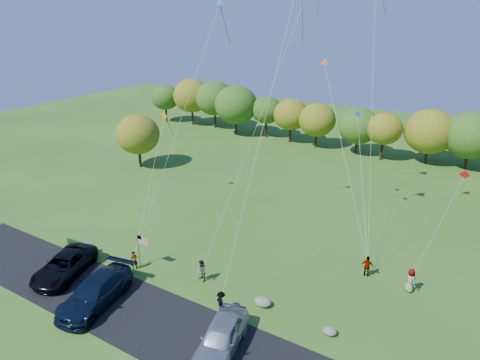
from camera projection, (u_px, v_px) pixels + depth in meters
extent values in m
plane|color=#305919|center=(189.00, 290.00, 31.65)|extent=(140.00, 140.00, 0.00)
cube|color=black|center=(153.00, 321.00, 28.47)|extent=(44.00, 6.00, 0.06)
cylinder|color=#332012|center=(162.00, 118.00, 76.77)|extent=(0.36, 0.36, 2.59)
ellipsoid|color=#315E17|center=(160.00, 100.00, 75.58)|extent=(5.92, 5.92, 5.33)
cylinder|color=#332012|center=(189.00, 117.00, 77.43)|extent=(0.36, 0.36, 2.62)
ellipsoid|color=#205215|center=(188.00, 100.00, 76.29)|extent=(5.44, 5.44, 4.90)
cylinder|color=#332012|center=(203.00, 125.00, 72.55)|extent=(0.36, 0.36, 2.29)
ellipsoid|color=#315E17|center=(202.00, 107.00, 71.43)|extent=(5.87, 5.87, 5.28)
cylinder|color=#332012|center=(231.00, 127.00, 70.38)|extent=(0.36, 0.36, 2.71)
ellipsoid|color=#205215|center=(231.00, 109.00, 69.26)|extent=(5.13, 5.13, 4.62)
cylinder|color=#332012|center=(259.00, 129.00, 69.37)|extent=(0.36, 0.36, 2.59)
ellipsoid|color=#205215|center=(259.00, 109.00, 68.13)|extent=(6.31, 6.31, 5.68)
cylinder|color=#332012|center=(294.00, 133.00, 67.30)|extent=(0.36, 0.36, 2.56)
ellipsoid|color=#315E17|center=(295.00, 111.00, 66.00)|extent=(6.88, 6.88, 6.19)
cylinder|color=#332012|center=(320.00, 135.00, 65.06)|extent=(0.36, 0.36, 3.09)
ellipsoid|color=#315E17|center=(322.00, 111.00, 63.69)|extent=(6.64, 6.64, 5.98)
cylinder|color=#332012|center=(349.00, 146.00, 60.95)|extent=(0.36, 0.36, 2.67)
ellipsoid|color=#205215|center=(351.00, 121.00, 59.65)|extent=(6.76, 6.76, 6.08)
cylinder|color=#332012|center=(385.00, 151.00, 58.81)|extent=(0.36, 0.36, 2.49)
ellipsoid|color=#205215|center=(389.00, 126.00, 57.52)|extent=(6.97, 6.97, 6.27)
cylinder|color=#332012|center=(420.00, 153.00, 56.97)|extent=(0.36, 0.36, 3.19)
ellipsoid|color=#205215|center=(425.00, 124.00, 55.53)|extent=(7.04, 7.04, 6.33)
cylinder|color=#332012|center=(475.00, 159.00, 55.15)|extent=(0.36, 0.36, 2.78)
cylinder|color=#332012|center=(140.00, 157.00, 56.10)|extent=(0.36, 0.36, 2.60)
ellipsoid|color=#315E17|center=(138.00, 134.00, 54.95)|extent=(5.60, 5.60, 5.04)
imported|color=black|center=(64.00, 266.00, 33.06)|extent=(4.50, 6.55, 1.66)
imported|color=black|center=(95.00, 292.00, 29.76)|extent=(3.77, 6.86, 1.88)
imported|color=#A5AAAF|center=(221.00, 337.00, 25.69)|extent=(3.40, 5.87, 1.88)
imported|color=#4C4C59|center=(134.00, 260.00, 33.94)|extent=(0.67, 0.66, 1.56)
imported|color=#4C4C59|center=(202.00, 271.00, 32.38)|extent=(1.06, 0.97, 1.76)
imported|color=#4C4C59|center=(221.00, 302.00, 29.09)|extent=(1.17, 0.93, 1.58)
imported|color=#4C4C59|center=(367.00, 266.00, 33.02)|extent=(1.06, 0.57, 1.72)
imported|color=#4C4C59|center=(410.00, 280.00, 31.18)|extent=(1.08, 1.05, 1.87)
cube|color=#14381E|center=(78.00, 246.00, 36.73)|extent=(1.93, 0.33, 0.06)
cube|color=#14381E|center=(76.00, 243.00, 36.46)|extent=(1.93, 0.27, 0.59)
cube|color=#14381E|center=(72.00, 245.00, 37.20)|extent=(0.14, 0.49, 0.45)
cube|color=#14381E|center=(85.00, 250.00, 36.43)|extent=(0.14, 0.49, 0.45)
cylinder|color=#0B40AB|center=(89.00, 249.00, 36.17)|extent=(0.60, 0.60, 0.89)
cylinder|color=black|center=(139.00, 250.00, 34.19)|extent=(0.05, 0.05, 2.82)
cube|color=red|center=(142.00, 241.00, 33.57)|extent=(1.02, 0.68, 0.02)
cube|color=navy|center=(139.00, 237.00, 33.65)|extent=(0.41, 0.02, 0.32)
ellipsoid|color=slate|center=(263.00, 302.00, 29.88)|extent=(1.21, 0.95, 0.61)
ellipsoid|color=gray|center=(330.00, 331.00, 27.24)|extent=(0.90, 0.75, 0.47)
cone|color=#1154B3|center=(220.00, 2.00, 33.56)|extent=(0.97, 0.59, 0.84)
cone|color=#FF4D10|center=(324.00, 62.00, 36.74)|extent=(0.80, 0.40, 0.73)
cube|color=red|center=(465.00, 175.00, 27.36)|extent=(0.66, 0.25, 0.64)
cube|color=#FFB015|center=(164.00, 116.00, 43.49)|extent=(0.90, 0.28, 0.87)
cube|color=blue|center=(358.00, 114.00, 38.15)|extent=(0.69, 0.30, 0.72)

